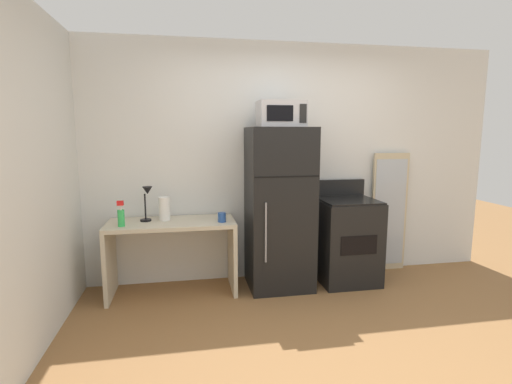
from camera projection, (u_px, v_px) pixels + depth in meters
ground_plane at (336, 353)px, 2.87m from camera, size 12.00×12.00×0.00m
wall_back_white at (282, 162)px, 4.32m from camera, size 5.00×0.10×2.60m
desk at (172, 242)px, 3.88m from camera, size 1.27×0.55×0.75m
desk_lamp at (147, 198)px, 3.81m from camera, size 0.14×0.12×0.35m
spray_bottle at (121, 216)px, 3.62m from camera, size 0.06×0.06×0.25m
paper_towel_roll at (164, 209)px, 3.88m from camera, size 0.11×0.11×0.24m
coffee_mug at (222, 217)px, 3.81m from camera, size 0.08×0.08×0.09m
refrigerator at (279, 209)px, 4.01m from camera, size 0.66×0.62×1.69m
microwave at (281, 114)px, 3.84m from camera, size 0.46×0.35×0.26m
oven_range at (347, 240)px, 4.21m from camera, size 0.62×0.61×1.10m
leaning_mirror at (389, 212)px, 4.53m from camera, size 0.44×0.03×1.40m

